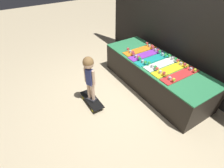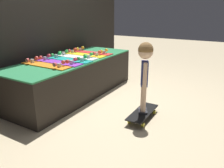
{
  "view_description": "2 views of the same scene",
  "coord_description": "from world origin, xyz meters",
  "px_view_note": "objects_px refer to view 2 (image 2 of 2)",
  "views": [
    {
      "loc": [
        1.97,
        -1.62,
        2.29
      ],
      "look_at": [
        -0.21,
        -0.25,
        0.28
      ],
      "focal_mm": 28.0,
      "sensor_mm": 36.0,
      "label": 1
    },
    {
      "loc": [
        -2.6,
        -1.61,
        1.32
      ],
      "look_at": [
        -0.18,
        -0.2,
        0.37
      ],
      "focal_mm": 35.0,
      "sensor_mm": 36.0,
      "label": 2
    }
  ],
  "objects_px": {
    "skateboard_teal_on_rack": "(69,59)",
    "skateboard_red_on_rack": "(92,52)",
    "skateboard_orange_on_rack": "(45,65)",
    "skateboard_white_on_rack": "(76,56)",
    "child": "(145,65)",
    "skateboard_on_floor": "(143,113)",
    "skateboard_purple_on_rack": "(58,62)",
    "skateboard_yellow_on_rack": "(84,54)"
  },
  "relations": [
    {
      "from": "skateboard_orange_on_rack",
      "to": "skateboard_white_on_rack",
      "type": "bearing_deg",
      "value": -0.02
    },
    {
      "from": "skateboard_orange_on_rack",
      "to": "skateboard_red_on_rack",
      "type": "bearing_deg",
      "value": -0.71
    },
    {
      "from": "skateboard_orange_on_rack",
      "to": "skateboard_red_on_rack",
      "type": "xyz_separation_m",
      "value": [
        1.08,
        -0.01,
        0.0
      ]
    },
    {
      "from": "skateboard_teal_on_rack",
      "to": "skateboard_yellow_on_rack",
      "type": "relative_size",
      "value": 1.0
    },
    {
      "from": "skateboard_orange_on_rack",
      "to": "skateboard_purple_on_rack",
      "type": "relative_size",
      "value": 1.0
    },
    {
      "from": "skateboard_purple_on_rack",
      "to": "skateboard_yellow_on_rack",
      "type": "relative_size",
      "value": 1.0
    },
    {
      "from": "skateboard_teal_on_rack",
      "to": "skateboard_yellow_on_rack",
      "type": "height_order",
      "value": "same"
    },
    {
      "from": "skateboard_purple_on_rack",
      "to": "skateboard_white_on_rack",
      "type": "height_order",
      "value": "same"
    },
    {
      "from": "skateboard_purple_on_rack",
      "to": "skateboard_red_on_rack",
      "type": "distance_m",
      "value": 0.86
    },
    {
      "from": "skateboard_white_on_rack",
      "to": "skateboard_yellow_on_rack",
      "type": "relative_size",
      "value": 1.0
    },
    {
      "from": "skateboard_purple_on_rack",
      "to": "skateboard_white_on_rack",
      "type": "bearing_deg",
      "value": 3.48
    },
    {
      "from": "skateboard_red_on_rack",
      "to": "child",
      "type": "bearing_deg",
      "value": -120.23
    },
    {
      "from": "skateboard_teal_on_rack",
      "to": "skateboard_red_on_rack",
      "type": "xyz_separation_m",
      "value": [
        0.65,
        0.03,
        0.0
      ]
    },
    {
      "from": "skateboard_teal_on_rack",
      "to": "skateboard_red_on_rack",
      "type": "bearing_deg",
      "value": 2.55
    },
    {
      "from": "skateboard_orange_on_rack",
      "to": "skateboard_teal_on_rack",
      "type": "xyz_separation_m",
      "value": [
        0.43,
        -0.04,
        0.0
      ]
    },
    {
      "from": "skateboard_orange_on_rack",
      "to": "skateboard_on_floor",
      "type": "distance_m",
      "value": 1.47
    },
    {
      "from": "skateboard_teal_on_rack",
      "to": "skateboard_yellow_on_rack",
      "type": "distance_m",
      "value": 0.43
    },
    {
      "from": "skateboard_purple_on_rack",
      "to": "skateboard_yellow_on_rack",
      "type": "height_order",
      "value": "same"
    },
    {
      "from": "skateboard_orange_on_rack",
      "to": "child",
      "type": "distance_m",
      "value": 1.37
    },
    {
      "from": "skateboard_yellow_on_rack",
      "to": "skateboard_red_on_rack",
      "type": "bearing_deg",
      "value": -0.22
    },
    {
      "from": "skateboard_orange_on_rack",
      "to": "skateboard_yellow_on_rack",
      "type": "bearing_deg",
      "value": -0.83
    },
    {
      "from": "skateboard_purple_on_rack",
      "to": "skateboard_red_on_rack",
      "type": "relative_size",
      "value": 1.0
    },
    {
      "from": "skateboard_teal_on_rack",
      "to": "skateboard_yellow_on_rack",
      "type": "xyz_separation_m",
      "value": [
        0.43,
        0.03,
        0.0
      ]
    },
    {
      "from": "skateboard_purple_on_rack",
      "to": "skateboard_teal_on_rack",
      "type": "height_order",
      "value": "same"
    },
    {
      "from": "skateboard_orange_on_rack",
      "to": "skateboard_white_on_rack",
      "type": "relative_size",
      "value": 1.0
    },
    {
      "from": "skateboard_yellow_on_rack",
      "to": "skateboard_red_on_rack",
      "type": "height_order",
      "value": "same"
    },
    {
      "from": "skateboard_on_floor",
      "to": "child",
      "type": "distance_m",
      "value": 0.63
    },
    {
      "from": "child",
      "to": "skateboard_yellow_on_rack",
      "type": "bearing_deg",
      "value": 41.52
    },
    {
      "from": "child",
      "to": "skateboard_teal_on_rack",
      "type": "bearing_deg",
      "value": 58.87
    },
    {
      "from": "skateboard_red_on_rack",
      "to": "skateboard_white_on_rack",
      "type": "bearing_deg",
      "value": 178.26
    },
    {
      "from": "skateboard_teal_on_rack",
      "to": "child",
      "type": "height_order",
      "value": "child"
    },
    {
      "from": "skateboard_on_floor",
      "to": "child",
      "type": "height_order",
      "value": "child"
    },
    {
      "from": "skateboard_purple_on_rack",
      "to": "child",
      "type": "distance_m",
      "value": 1.31
    },
    {
      "from": "skateboard_white_on_rack",
      "to": "skateboard_yellow_on_rack",
      "type": "distance_m",
      "value": 0.22
    },
    {
      "from": "skateboard_purple_on_rack",
      "to": "skateboard_on_floor",
      "type": "distance_m",
      "value": 1.41
    },
    {
      "from": "child",
      "to": "skateboard_white_on_rack",
      "type": "bearing_deg",
      "value": 50.05
    },
    {
      "from": "skateboard_white_on_rack",
      "to": "skateboard_red_on_rack",
      "type": "height_order",
      "value": "same"
    },
    {
      "from": "skateboard_on_floor",
      "to": "skateboard_red_on_rack",
      "type": "bearing_deg",
      "value": 59.77
    },
    {
      "from": "skateboard_purple_on_rack",
      "to": "skateboard_on_floor",
      "type": "bearing_deg",
      "value": -85.88
    },
    {
      "from": "skateboard_orange_on_rack",
      "to": "skateboard_teal_on_rack",
      "type": "height_order",
      "value": "same"
    },
    {
      "from": "skateboard_yellow_on_rack",
      "to": "child",
      "type": "relative_size",
      "value": 0.88
    },
    {
      "from": "skateboard_on_floor",
      "to": "skateboard_yellow_on_rack",
      "type": "bearing_deg",
      "value": 67.27
    }
  ]
}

